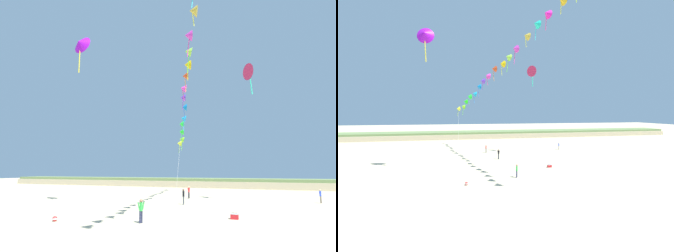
# 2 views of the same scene
# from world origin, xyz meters

# --- Properties ---
(ground_plane) EXTENTS (240.00, 240.00, 0.00)m
(ground_plane) POSITION_xyz_m (0.00, 0.00, 0.00)
(ground_plane) COLOR beige
(dune_ridge) EXTENTS (120.00, 8.85, 1.95)m
(dune_ridge) POSITION_xyz_m (0.00, 45.97, 0.97)
(dune_ridge) COLOR #BFAE8B
(dune_ridge) RESTS_ON ground
(person_near_left) EXTENTS (0.35, 0.49, 1.52)m
(person_near_left) POSITION_xyz_m (12.77, 20.91, 0.88)
(person_near_left) COLOR #726656
(person_near_left) RESTS_ON ground
(person_near_right) EXTENTS (0.25, 0.54, 1.56)m
(person_near_right) POSITION_xyz_m (-2.48, 20.53, 0.90)
(person_near_right) COLOR black
(person_near_right) RESTS_ON ground
(person_mid_center) EXTENTS (0.35, 0.52, 1.60)m
(person_mid_center) POSITION_xyz_m (-0.62, 3.39, 0.92)
(person_mid_center) COLOR #282D4C
(person_mid_center) RESTS_ON ground
(person_far_left) EXTENTS (0.35, 0.54, 1.64)m
(person_far_left) POSITION_xyz_m (-1.08, 14.09, 0.95)
(person_far_left) COLOR #474C56
(person_far_left) RESTS_ON ground
(kite_banner_string) EXTENTS (16.35, 39.44, 24.58)m
(kite_banner_string) POSITION_xyz_m (-0.17, 13.30, 16.23)
(kite_banner_string) COLOR #CEDB31
(large_kite_low_lead) EXTENTS (2.32, 1.43, 4.73)m
(large_kite_low_lead) POSITION_xyz_m (-11.57, 8.82, 17.94)
(large_kite_low_lead) COLOR purple
(large_kite_mid_trail) EXTENTS (1.93, 2.05, 3.87)m
(large_kite_mid_trail) POSITION_xyz_m (6.17, 18.57, 15.48)
(large_kite_mid_trail) COLOR #C92750
(beach_cooler) EXTENTS (0.58, 0.41, 0.46)m
(beach_cooler) POSITION_xyz_m (5.15, 7.31, 0.21)
(beach_cooler) COLOR red
(beach_cooler) RESTS_ON ground
(beach_ball) EXTENTS (0.36, 0.36, 0.36)m
(beach_ball) POSITION_xyz_m (-6.63, 1.72, 0.18)
(beach_ball) COLOR red
(beach_ball) RESTS_ON ground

